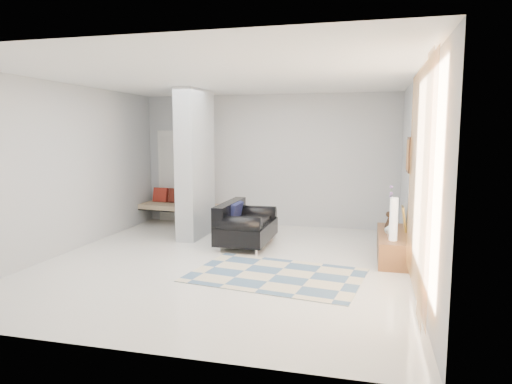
# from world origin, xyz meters

# --- Properties ---
(floor) EXTENTS (6.00, 6.00, 0.00)m
(floor) POSITION_xyz_m (0.00, 0.00, 0.00)
(floor) COLOR white
(floor) RESTS_ON ground
(ceiling) EXTENTS (6.00, 6.00, 0.00)m
(ceiling) POSITION_xyz_m (0.00, 0.00, 2.80)
(ceiling) COLOR white
(ceiling) RESTS_ON wall_back
(wall_back) EXTENTS (6.00, 0.00, 6.00)m
(wall_back) POSITION_xyz_m (0.00, 3.00, 1.40)
(wall_back) COLOR #B4B6B9
(wall_back) RESTS_ON ground
(wall_front) EXTENTS (6.00, 0.00, 6.00)m
(wall_front) POSITION_xyz_m (0.00, -3.00, 1.40)
(wall_front) COLOR #B4B6B9
(wall_front) RESTS_ON ground
(wall_left) EXTENTS (0.00, 6.00, 6.00)m
(wall_left) POSITION_xyz_m (-2.75, 0.00, 1.40)
(wall_left) COLOR #B4B6B9
(wall_left) RESTS_ON ground
(wall_right) EXTENTS (0.00, 6.00, 6.00)m
(wall_right) POSITION_xyz_m (2.75, 0.00, 1.40)
(wall_right) COLOR #B4B6B9
(wall_right) RESTS_ON ground
(partition_column) EXTENTS (0.35, 1.20, 2.80)m
(partition_column) POSITION_xyz_m (-1.10, 1.60, 1.40)
(partition_column) COLOR #AAAEB1
(partition_column) RESTS_ON floor
(hallway_door) EXTENTS (0.85, 0.06, 2.04)m
(hallway_door) POSITION_xyz_m (-2.10, 2.96, 1.02)
(hallway_door) COLOR silver
(hallway_door) RESTS_ON floor
(curtain) EXTENTS (0.00, 2.55, 2.55)m
(curtain) POSITION_xyz_m (2.67, -1.15, 1.45)
(curtain) COLOR #FFA343
(curtain) RESTS_ON wall_right
(wall_art) EXTENTS (0.04, 0.45, 0.55)m
(wall_art) POSITION_xyz_m (2.72, 0.90, 1.65)
(wall_art) COLOR #3F2111
(wall_art) RESTS_ON wall_right
(media_console) EXTENTS (0.45, 1.68, 0.80)m
(media_console) POSITION_xyz_m (2.52, 0.90, 0.21)
(media_console) COLOR brown
(media_console) RESTS_ON floor
(loveseat) EXTENTS (0.85, 1.44, 0.76)m
(loveseat) POSITION_xyz_m (-0.02, 1.14, 0.36)
(loveseat) COLOR silver
(loveseat) RESTS_ON floor
(daybed) EXTENTS (1.82, 0.95, 0.77)m
(daybed) POSITION_xyz_m (-1.92, 2.63, 0.42)
(daybed) COLOR black
(daybed) RESTS_ON floor
(area_rug) EXTENTS (2.55, 1.89, 0.01)m
(area_rug) POSITION_xyz_m (0.90, -0.47, 0.01)
(area_rug) COLOR beige
(area_rug) RESTS_ON floor
(cylinder_lamp) EXTENTS (0.12, 0.12, 0.64)m
(cylinder_lamp) POSITION_xyz_m (2.50, 0.38, 0.72)
(cylinder_lamp) COLOR silver
(cylinder_lamp) RESTS_ON media_console
(bronze_figurine) EXTENTS (0.15, 0.15, 0.27)m
(bronze_figurine) POSITION_xyz_m (2.47, 1.35, 0.53)
(bronze_figurine) COLOR #322116
(bronze_figurine) RESTS_ON media_console
(vase) EXTENTS (0.19, 0.19, 0.17)m
(vase) POSITION_xyz_m (2.47, 0.82, 0.49)
(vase) COLOR silver
(vase) RESTS_ON media_console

